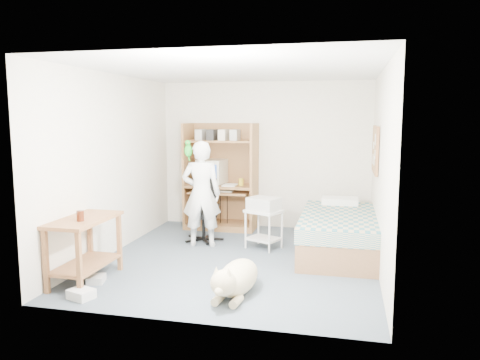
% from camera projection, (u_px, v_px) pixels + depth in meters
% --- Properties ---
extents(floor, '(4.00, 4.00, 0.00)m').
position_uv_depth(floor, '(238.00, 260.00, 6.29)').
color(floor, '#46535F').
rests_on(floor, ground).
extents(wall_back, '(3.60, 0.02, 2.50)m').
position_uv_depth(wall_back, '(265.00, 155.00, 8.06)').
color(wall_back, silver).
rests_on(wall_back, floor).
extents(wall_right, '(0.02, 4.00, 2.50)m').
position_uv_depth(wall_right, '(381.00, 171.00, 5.73)').
color(wall_right, silver).
rests_on(wall_right, floor).
extents(wall_left, '(0.02, 4.00, 2.50)m').
position_uv_depth(wall_left, '(113.00, 164.00, 6.52)').
color(wall_left, silver).
rests_on(wall_left, floor).
extents(ceiling, '(3.60, 4.00, 0.02)m').
position_uv_depth(ceiling, '(238.00, 70.00, 5.96)').
color(ceiling, white).
rests_on(ceiling, wall_back).
extents(computer_hutch, '(1.20, 0.63, 1.80)m').
position_uv_depth(computer_hutch, '(222.00, 181.00, 8.02)').
color(computer_hutch, brown).
rests_on(computer_hutch, floor).
extents(bed, '(1.02, 2.02, 0.66)m').
position_uv_depth(bed, '(338.00, 233.00, 6.56)').
color(bed, brown).
rests_on(bed, floor).
extents(side_desk, '(0.50, 1.00, 0.75)m').
position_uv_depth(side_desk, '(85.00, 240.00, 5.41)').
color(side_desk, brown).
rests_on(side_desk, floor).
extents(corkboard, '(0.04, 0.94, 0.66)m').
position_uv_depth(corkboard, '(375.00, 150.00, 6.58)').
color(corkboard, olive).
rests_on(corkboard, wall_right).
extents(office_chair, '(0.53, 0.53, 0.94)m').
position_uv_depth(office_chair, '(204.00, 219.00, 7.24)').
color(office_chair, black).
rests_on(office_chair, floor).
extents(person, '(0.63, 0.47, 1.57)m').
position_uv_depth(person, '(201.00, 194.00, 6.87)').
color(person, white).
rests_on(person, floor).
extents(parrot, '(0.12, 0.20, 0.32)m').
position_uv_depth(parrot, '(188.00, 149.00, 6.84)').
color(parrot, '#159423').
rests_on(parrot, person).
extents(dog, '(0.46, 1.17, 0.44)m').
position_uv_depth(dog, '(236.00, 278.00, 5.01)').
color(dog, tan).
rests_on(dog, floor).
extents(printer_cart, '(0.59, 0.55, 0.57)m').
position_uv_depth(printer_cart, '(264.00, 223.00, 6.79)').
color(printer_cart, silver).
rests_on(printer_cart, floor).
extents(printer, '(0.52, 0.47, 0.18)m').
position_uv_depth(printer, '(264.00, 204.00, 6.75)').
color(printer, '#B2B2AD').
rests_on(printer, printer_cart).
extents(crt_monitor, '(0.47, 0.49, 0.41)m').
position_uv_depth(crt_monitor, '(212.00, 171.00, 8.04)').
color(crt_monitor, beige).
rests_on(crt_monitor, computer_hutch).
extents(keyboard, '(0.45, 0.17, 0.03)m').
position_uv_depth(keyboard, '(220.00, 191.00, 7.88)').
color(keyboard, beige).
rests_on(keyboard, computer_hutch).
extents(pencil_cup, '(0.08, 0.08, 0.12)m').
position_uv_depth(pencil_cup, '(241.00, 182.00, 7.85)').
color(pencil_cup, gold).
rests_on(pencil_cup, computer_hutch).
extents(drink_glass, '(0.08, 0.08, 0.12)m').
position_uv_depth(drink_glass, '(80.00, 216.00, 5.21)').
color(drink_glass, '#42180A').
rests_on(drink_glass, side_desk).
extents(floor_box_a, '(0.30, 0.27, 0.10)m').
position_uv_depth(floor_box_a, '(81.00, 294.00, 4.93)').
color(floor_box_a, silver).
rests_on(floor_box_a, floor).
extents(floor_box_b, '(0.23, 0.26, 0.08)m').
position_uv_depth(floor_box_b, '(96.00, 279.00, 5.42)').
color(floor_box_b, '#AFAEAA').
rests_on(floor_box_b, floor).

